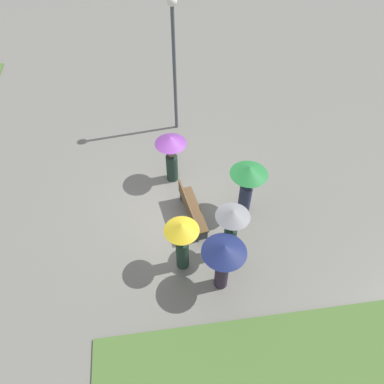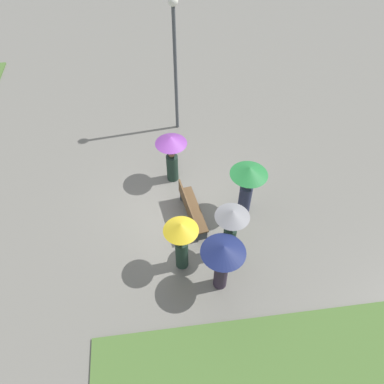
{
  "view_description": "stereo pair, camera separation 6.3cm",
  "coord_description": "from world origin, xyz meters",
  "px_view_note": "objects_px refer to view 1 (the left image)",
  "views": [
    {
      "loc": [
        -7.89,
        0.55,
        9.35
      ],
      "look_at": [
        -0.31,
        -0.49,
        0.7
      ],
      "focal_mm": 35.0,
      "sensor_mm": 36.0,
      "label": 1
    },
    {
      "loc": [
        -7.9,
        0.49,
        9.35
      ],
      "look_at": [
        -0.31,
        -0.49,
        0.7
      ],
      "focal_mm": 35.0,
      "sensor_mm": 36.0,
      "label": 2
    }
  ],
  "objects_px": {
    "crowd_person_green": "(248,180)",
    "crowd_person_yellow": "(182,238)",
    "lamp_post": "(174,53)",
    "crowd_person_purple": "(171,150)",
    "park_bench": "(191,209)",
    "crowd_person_grey": "(231,226)",
    "crowd_person_navy": "(224,257)"
  },
  "relations": [
    {
      "from": "crowd_person_green",
      "to": "crowd_person_yellow",
      "type": "distance_m",
      "value": 2.77
    },
    {
      "from": "lamp_post",
      "to": "crowd_person_purple",
      "type": "xyz_separation_m",
      "value": [
        -2.77,
        0.44,
        -1.83
      ]
    },
    {
      "from": "park_bench",
      "to": "crowd_person_grey",
      "type": "distance_m",
      "value": 1.84
    },
    {
      "from": "lamp_post",
      "to": "crowd_person_navy",
      "type": "xyz_separation_m",
      "value": [
        -6.92,
        -0.45,
        -1.75
      ]
    },
    {
      "from": "park_bench",
      "to": "crowd_person_purple",
      "type": "height_order",
      "value": "crowd_person_purple"
    },
    {
      "from": "crowd_person_grey",
      "to": "lamp_post",
      "type": "bearing_deg",
      "value": 65.32
    },
    {
      "from": "crowd_person_navy",
      "to": "crowd_person_yellow",
      "type": "height_order",
      "value": "crowd_person_yellow"
    },
    {
      "from": "crowd_person_navy",
      "to": "crowd_person_purple",
      "type": "bearing_deg",
      "value": -159.9
    },
    {
      "from": "crowd_person_navy",
      "to": "crowd_person_purple",
      "type": "distance_m",
      "value": 4.24
    },
    {
      "from": "park_bench",
      "to": "crowd_person_purple",
      "type": "distance_m",
      "value": 2.03
    },
    {
      "from": "crowd_person_grey",
      "to": "crowd_person_navy",
      "type": "bearing_deg",
      "value": -145.85
    },
    {
      "from": "crowd_person_purple",
      "to": "crowd_person_yellow",
      "type": "height_order",
      "value": "crowd_person_yellow"
    },
    {
      "from": "lamp_post",
      "to": "crowd_person_grey",
      "type": "relative_size",
      "value": 2.52
    },
    {
      "from": "crowd_person_yellow",
      "to": "lamp_post",
      "type": "bearing_deg",
      "value": 80.56
    },
    {
      "from": "park_bench",
      "to": "crowd_person_yellow",
      "type": "xyz_separation_m",
      "value": [
        -1.59,
        0.45,
        0.82
      ]
    },
    {
      "from": "lamp_post",
      "to": "crowd_person_navy",
      "type": "bearing_deg",
      "value": -176.28
    },
    {
      "from": "park_bench",
      "to": "crowd_person_navy",
      "type": "height_order",
      "value": "crowd_person_navy"
    },
    {
      "from": "lamp_post",
      "to": "crowd_person_green",
      "type": "distance_m",
      "value": 5.06
    },
    {
      "from": "crowd_person_purple",
      "to": "crowd_person_grey",
      "type": "bearing_deg",
      "value": 54.61
    },
    {
      "from": "park_bench",
      "to": "lamp_post",
      "type": "height_order",
      "value": "lamp_post"
    },
    {
      "from": "crowd_person_purple",
      "to": "crowd_person_grey",
      "type": "height_order",
      "value": "crowd_person_grey"
    },
    {
      "from": "crowd_person_green",
      "to": "crowd_person_grey",
      "type": "relative_size",
      "value": 0.97
    },
    {
      "from": "park_bench",
      "to": "crowd_person_navy",
      "type": "bearing_deg",
      "value": -176.96
    },
    {
      "from": "crowd_person_navy",
      "to": "lamp_post",
      "type": "bearing_deg",
      "value": -168.31
    },
    {
      "from": "lamp_post",
      "to": "crowd_person_yellow",
      "type": "distance_m",
      "value": 6.46
    },
    {
      "from": "crowd_person_navy",
      "to": "crowd_person_purple",
      "type": "relative_size",
      "value": 1.0
    },
    {
      "from": "crowd_person_purple",
      "to": "lamp_post",
      "type": "bearing_deg",
      "value": -156.51
    },
    {
      "from": "lamp_post",
      "to": "crowd_person_grey",
      "type": "height_order",
      "value": "lamp_post"
    },
    {
      "from": "park_bench",
      "to": "crowd_person_green",
      "type": "bearing_deg",
      "value": -94.08
    },
    {
      "from": "crowd_person_navy",
      "to": "crowd_person_green",
      "type": "relative_size",
      "value": 0.98
    },
    {
      "from": "lamp_post",
      "to": "crowd_person_yellow",
      "type": "bearing_deg",
      "value": 175.37
    },
    {
      "from": "crowd_person_yellow",
      "to": "park_bench",
      "type": "bearing_deg",
      "value": 69.4
    }
  ]
}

